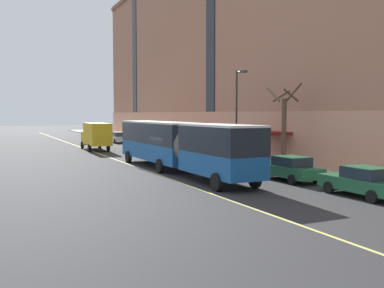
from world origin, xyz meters
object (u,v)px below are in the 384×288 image
object	(u,v)px
parked_car_green_0	(290,168)
street_tree_mid_block	(284,124)
parked_car_red_2	(167,146)
parked_car_champagne_4	(134,140)
parked_car_navy_5	(241,159)
parked_car_silver_7	(119,137)
city_bus	(178,144)
parked_car_green_1	(363,182)
box_truck	(96,135)
parked_car_navy_6	(204,153)
street_lamp	(238,107)

from	to	relation	value
parked_car_green_0	street_tree_mid_block	world-z (taller)	street_tree_mid_block
parked_car_red_2	parked_car_champagne_4	size ratio (longest dim) A/B	0.98
parked_car_navy_5	parked_car_champagne_4	bearing A→B (deg)	89.83
parked_car_silver_7	parked_car_green_0	bearing A→B (deg)	-90.09
parked_car_champagne_4	parked_car_navy_5	xyz separation A→B (m)	(-0.08, -26.98, 0.00)
city_bus	street_tree_mid_block	bearing A→B (deg)	-12.66
parked_car_green_1	parked_car_silver_7	size ratio (longest dim) A/B	1.09
box_truck	parked_car_red_2	bearing A→B (deg)	-52.41
city_bus	parked_car_champagne_4	xyz separation A→B (m)	(5.01, 26.41, -1.30)
city_bus	box_truck	bearing A→B (deg)	92.57
parked_car_red_2	parked_car_navy_6	xyz separation A→B (m)	(0.14, -8.56, 0.00)
parked_car_green_1	street_lamp	world-z (taller)	street_lamp
street_tree_mid_block	parked_car_navy_6	bearing A→B (deg)	111.96
city_bus	parked_car_green_1	bearing A→B (deg)	-68.99
parked_car_champagne_4	street_lamp	world-z (taller)	street_lamp
street_tree_mid_block	parked_car_green_1	bearing A→B (deg)	-105.73
parked_car_green_1	parked_car_silver_7	xyz separation A→B (m)	(0.05, 45.97, -0.00)
parked_car_green_0	street_lamp	world-z (taller)	street_lamp
parked_car_silver_7	street_lamp	size ratio (longest dim) A/B	0.57
parked_car_navy_5	parked_car_green_1	bearing A→B (deg)	-90.42
box_truck	street_lamp	distance (m)	20.42
city_bus	parked_car_navy_6	world-z (taller)	city_bus
city_bus	street_lamp	bearing A→B (deg)	23.92
parked_car_silver_7	box_truck	world-z (taller)	box_truck
parked_car_red_2	street_tree_mid_block	xyz separation A→B (m)	(3.14, -16.00, 2.61)
box_truck	street_lamp	xyz separation A→B (m)	(7.64, -18.71, 2.97)
city_bus	parked_car_navy_6	size ratio (longest dim) A/B	4.34
parked_car_champagne_4	box_truck	xyz separation A→B (m)	(-5.98, -4.75, 1.00)
parked_car_red_2	box_truck	xyz separation A→B (m)	(-5.73, 7.44, 1.00)
parked_car_navy_5	street_lamp	distance (m)	5.58
box_truck	street_tree_mid_block	world-z (taller)	street_tree_mid_block
street_tree_mid_block	street_lamp	size ratio (longest dim) A/B	0.83
parked_car_navy_5	city_bus	bearing A→B (deg)	173.43
box_truck	parked_car_navy_6	bearing A→B (deg)	-69.87
parked_car_navy_5	street_lamp	world-z (taller)	street_lamp
parked_car_silver_7	street_tree_mid_block	distance (m)	35.37
parked_car_champagne_4	street_tree_mid_block	distance (m)	28.45
parked_car_green_1	parked_car_champagne_4	xyz separation A→B (m)	(0.17, 39.02, -0.00)
parked_car_champagne_4	parked_car_navy_5	world-z (taller)	same
parked_car_red_2	street_lamp	distance (m)	12.10
parked_car_green_0	parked_car_champagne_4	size ratio (longest dim) A/B	1.08
parked_car_green_1	parked_car_silver_7	world-z (taller)	same
parked_car_green_0	parked_car_red_2	world-z (taller)	same
parked_car_navy_5	box_truck	xyz separation A→B (m)	(-5.90, 22.23, 1.00)
city_bus	box_truck	xyz separation A→B (m)	(-0.97, 21.66, -0.30)
parked_car_green_1	parked_car_navy_5	distance (m)	12.03
street_tree_mid_block	street_lamp	distance (m)	5.07
street_lamp	parked_car_green_0	bearing A→B (deg)	-100.92
parked_car_green_0	parked_car_navy_6	world-z (taller)	same
parked_car_green_0	parked_car_green_1	world-z (taller)	same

